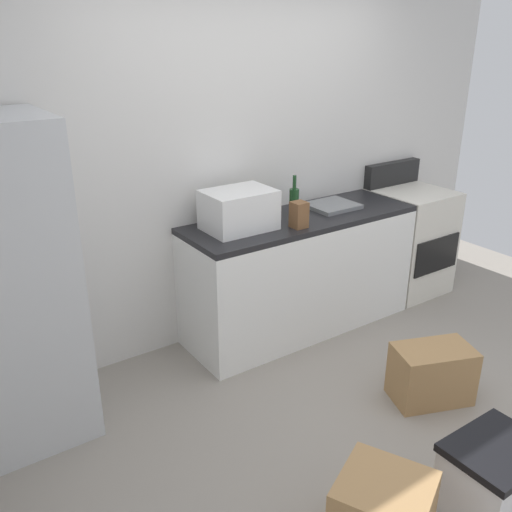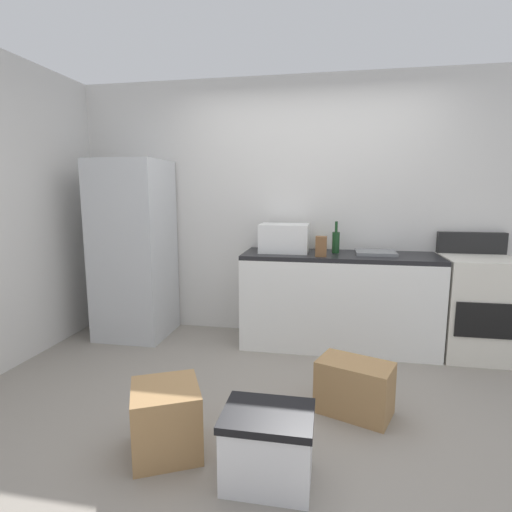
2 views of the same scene
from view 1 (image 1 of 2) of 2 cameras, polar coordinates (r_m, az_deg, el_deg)
The scene contains 12 objects.
ground_plane at distance 3.50m, azimuth 13.12°, elevation -16.28°, with size 6.00×6.00×0.00m, color gray.
wall_back at distance 4.03m, azimuth -1.64°, elevation 10.05°, with size 5.00×0.10×2.60m, color silver.
kitchen_counter at distance 4.19m, azimuth 4.54°, elevation -1.76°, with size 1.80×0.60×0.90m.
refrigerator at distance 3.19m, azimuth -24.65°, elevation -3.08°, with size 0.68×0.66×1.78m, color silver.
stove_oven at distance 5.00m, azimuth 15.49°, elevation 1.69°, with size 0.60×0.61×1.10m.
microwave at distance 3.72m, azimuth -1.79°, elevation 4.80°, with size 0.46×0.34×0.27m, color white.
sink_basin at distance 4.27m, azimuth 7.86°, elevation 5.19°, with size 0.36×0.32×0.03m, color slate.
wine_bottle at distance 4.02m, azimuth 3.95°, elevation 5.68°, with size 0.07×0.07×0.30m.
coffee_mug at distance 4.08m, azimuth 0.90°, elevation 5.12°, with size 0.08×0.08×0.10m, color gold.
knife_block at distance 3.77m, azimuth 4.47°, elevation 4.28°, with size 0.10×0.10×0.18m, color brown.
cardboard_box_medium at distance 3.66m, azimuth 17.65°, elevation -11.50°, with size 0.48×0.29×0.36m, color #A37A4C.
storage_bin at distance 3.02m, azimuth 23.24°, elevation -20.34°, with size 0.46×0.36×0.38m.
Camera 1 is at (-2.14, -1.76, 2.14)m, focal length 38.68 mm.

